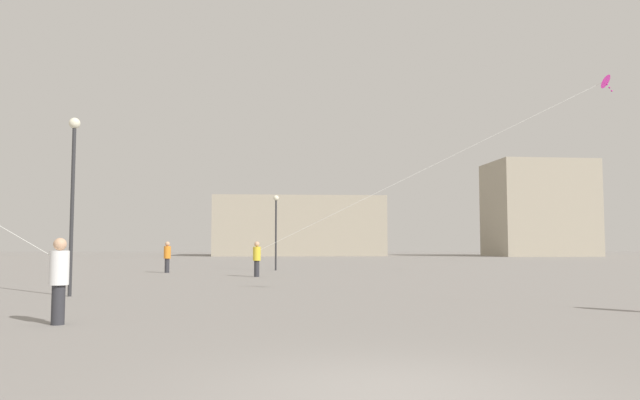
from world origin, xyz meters
TOP-DOWN VIEW (x-y plane):
  - ground_plane at (0.00, 0.00)m, footprint 300.00×300.00m
  - person_in_yellow at (-3.14, 25.06)m, footprint 0.40×0.40m
  - person_in_white at (-5.90, 5.98)m, footprint 0.39×0.39m
  - person_in_orange at (-8.74, 29.94)m, footprint 0.40×0.40m
  - kite_magenta_diamond at (14.85, 25.28)m, footprint 19.16×0.92m
  - building_centre_hall at (-1.00, 91.89)m, footprint 26.38×17.38m
  - building_right_hall at (35.00, 84.14)m, footprint 14.94×11.73m
  - lamppost_east at (-8.26, 13.09)m, footprint 0.36×0.36m
  - lamppost_west at (-2.46, 33.18)m, footprint 0.36×0.36m

SIDE VIEW (x-z plane):
  - ground_plane at x=0.00m, z-range 0.00..0.00m
  - person_in_white at x=-5.90m, z-range 0.09..1.85m
  - person_in_yellow at x=-3.14m, z-range 0.09..1.90m
  - person_in_orange at x=-8.74m, z-range 0.09..1.93m
  - lamppost_west at x=-2.46m, z-range 0.84..5.71m
  - lamppost_east at x=-8.26m, z-range 0.90..6.65m
  - building_centre_hall at x=-1.00m, z-range 0.00..9.06m
  - building_right_hall at x=35.00m, z-range 0.00..14.08m
  - kite_magenta_diamond at x=14.85m, z-range 5.34..14.88m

